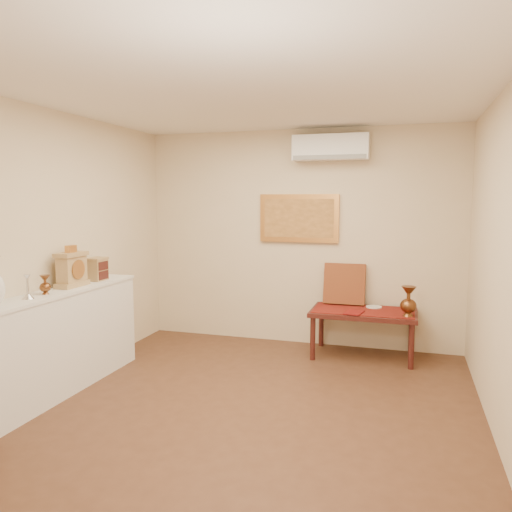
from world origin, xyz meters
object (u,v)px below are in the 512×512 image
at_px(display_ledge, 63,340).
at_px(wooden_chest, 97,269).
at_px(low_table, 363,316).
at_px(brass_urn_tall, 409,298).
at_px(mantel_clock, 72,269).

xyz_separation_m(display_ledge, wooden_chest, (0.00, 0.58, 0.61)).
height_order(display_ledge, low_table, display_ledge).
relative_size(display_ledge, low_table, 1.68).
bearing_deg(wooden_chest, brass_urn_tall, 19.55).
relative_size(wooden_chest, low_table, 0.20).
distance_m(wooden_chest, low_table, 3.03).
bearing_deg(brass_urn_tall, low_table, 160.60).
bearing_deg(low_table, brass_urn_tall, -19.40).
distance_m(brass_urn_tall, low_table, 0.59).
height_order(wooden_chest, low_table, wooden_chest).
bearing_deg(display_ledge, brass_urn_tall, 28.30).
relative_size(brass_urn_tall, low_table, 0.34).
distance_m(display_ledge, low_table, 3.27).
distance_m(display_ledge, wooden_chest, 0.84).
height_order(mantel_clock, low_table, mantel_clock).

